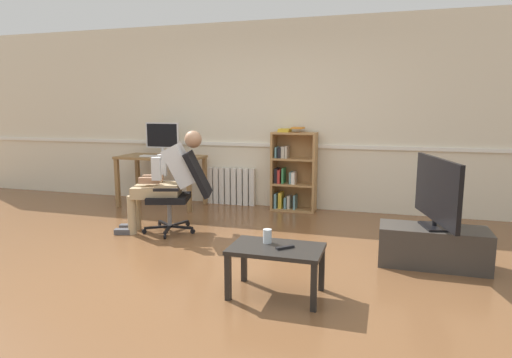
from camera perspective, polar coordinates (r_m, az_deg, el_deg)
name	(u,v)px	position (r m, az deg, el deg)	size (l,w,h in m)	color
ground_plane	(214,266)	(4.17, -5.48, -11.29)	(18.00, 18.00, 0.00)	brown
back_wall	(282,116)	(6.43, 3.41, 8.27)	(12.00, 0.13, 2.70)	beige
computer_desk	(161,163)	(6.64, -12.33, 2.04)	(1.25, 0.63, 0.76)	olive
imac_monitor	(162,137)	(6.68, -12.19, 5.46)	(0.54, 0.14, 0.49)	silver
keyboard	(155,156)	(6.52, -13.15, 2.93)	(0.43, 0.12, 0.02)	white
computer_mouse	(176,156)	(6.38, -10.46, 2.94)	(0.06, 0.10, 0.03)	white
bookshelf	(291,172)	(6.25, 4.67, 0.91)	(0.63, 0.29, 1.20)	#AD7F4C
radiator	(231,186)	(6.65, -3.28, -0.95)	(0.75, 0.08, 0.56)	white
office_chair	(182,189)	(5.20, -9.67, -1.26)	(0.83, 0.67, 0.96)	black
person_seated	(167,178)	(5.21, -11.63, 0.10)	(1.03, 0.59, 1.20)	tan
tv_stand	(433,247)	(4.42, 22.16, -8.20)	(0.97, 0.41, 0.37)	#3D3833
tv_screen	(437,191)	(4.30, 22.61, -1.50)	(0.29, 1.00, 0.65)	black
coffee_table	(276,254)	(3.44, 2.67, -9.79)	(0.72, 0.45, 0.39)	black
drinking_glass	(267,236)	(3.50, 1.50, -7.49)	(0.07, 0.07, 0.11)	silver
spare_remote	(285,247)	(3.39, 3.82, -8.93)	(0.04, 0.15, 0.02)	black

